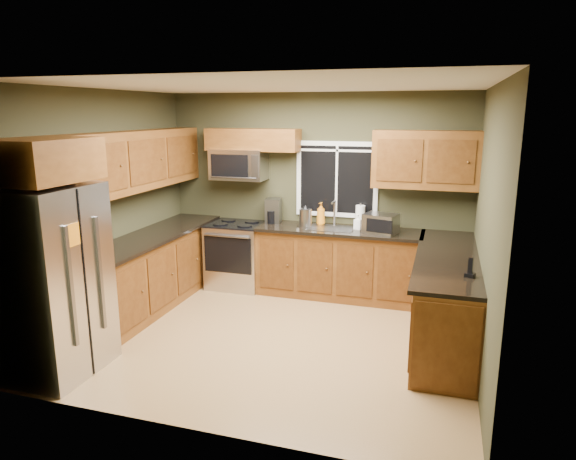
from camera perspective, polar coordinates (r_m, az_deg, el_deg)
The scene contains 28 objects.
floor at distance 5.83m, azimuth -1.51°, elevation -11.81°, with size 4.20×4.20×0.00m, color olive.
ceiling at distance 5.29m, azimuth -1.69°, elevation 15.76°, with size 4.20×4.20×0.00m, color white.
back_wall at distance 7.10m, azimuth 3.05°, elevation 4.13°, with size 4.20×4.20×0.00m, color #33321E.
front_wall at distance 3.79m, azimuth -10.33°, elevation -4.04°, with size 4.20×4.20×0.00m, color #33321E.
left_wall at distance 6.38m, azimuth -19.79°, elevation 2.35°, with size 3.60×3.60×0.00m, color #33321E.
right_wall at distance 5.14m, azimuth 21.17°, elevation -0.19°, with size 3.60×3.60×0.00m, color #33321E.
window at distance 6.99m, azimuth 5.44°, elevation 5.63°, with size 1.12×0.03×1.02m.
base_cabinets_left at distance 6.80m, azimuth -14.80°, elevation -4.49°, with size 0.60×2.65×0.90m, color brown.
countertop_left at distance 6.67m, azimuth -14.85°, elevation -0.65°, with size 0.65×2.65×0.04m, color black.
base_cabinets_back at distance 6.93m, azimuth 5.70°, elevation -3.78°, with size 2.17×0.60×0.90m, color brown.
countertop_back at distance 6.78m, azimuth 5.74°, elevation -0.04°, with size 2.17×0.65×0.04m, color black.
base_cabinets_peninsula at distance 5.90m, azimuth 17.19°, elevation -7.36°, with size 0.60×2.52×0.90m.
countertop_peninsula at distance 5.77m, azimuth 17.25°, elevation -2.94°, with size 0.65×2.50×0.04m, color black.
upper_cabinets_left at distance 6.60m, azimuth -16.52°, elevation 7.40°, with size 0.33×2.65×0.72m, color brown.
upper_cabinets_back_left at distance 7.12m, azimuth -3.95°, elevation 9.98°, with size 1.30×0.33×0.30m, color brown.
upper_cabinets_back_right at distance 6.67m, azimuth 15.03°, elevation 7.55°, with size 1.30×0.33×0.72m, color brown.
upper_cabinet_over_fridge at distance 5.07m, azimuth -25.86°, elevation 7.01°, with size 0.72×0.90×0.38m, color brown.
refrigerator at distance 5.29m, azimuth -24.64°, elevation -5.23°, with size 0.74×0.90×1.80m.
range at distance 7.31m, azimuth -5.69°, elevation -2.73°, with size 0.76×0.69×0.94m.
microwave at distance 7.20m, azimuth -5.49°, elevation 7.26°, with size 0.76×0.41×0.42m.
sink at distance 6.82m, azimuth 4.83°, elevation 0.32°, with size 0.60×0.42×0.36m.
toaster_oven at distance 6.58m, azimuth 10.26°, elevation 0.70°, with size 0.47×0.41×0.25m.
coffee_maker at distance 7.12m, azimuth -1.66°, elevation 2.09°, with size 0.23×0.29×0.33m.
kettle at distance 6.85m, azimuth 1.95°, elevation 1.48°, with size 0.18×0.18×0.30m.
paper_towel_roll at distance 6.91m, azimuth 8.02°, elevation 1.54°, with size 0.15×0.15×0.32m.
soap_bottle_a at distance 6.97m, azimuth 3.68°, elevation 1.82°, with size 0.12×0.12×0.31m, color orange.
soap_bottle_b at distance 6.76m, azimuth 7.79°, elevation 0.91°, with size 0.09×0.09×0.20m, color white.
cordless_phone at distance 5.09m, azimuth 19.59°, elevation -4.32°, with size 0.11×0.11×0.19m.
Camera 1 is at (1.69, -5.01, 2.45)m, focal length 32.00 mm.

